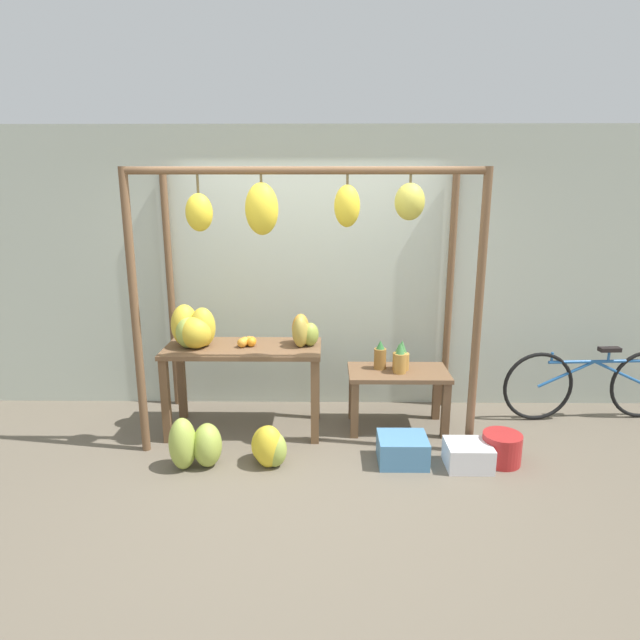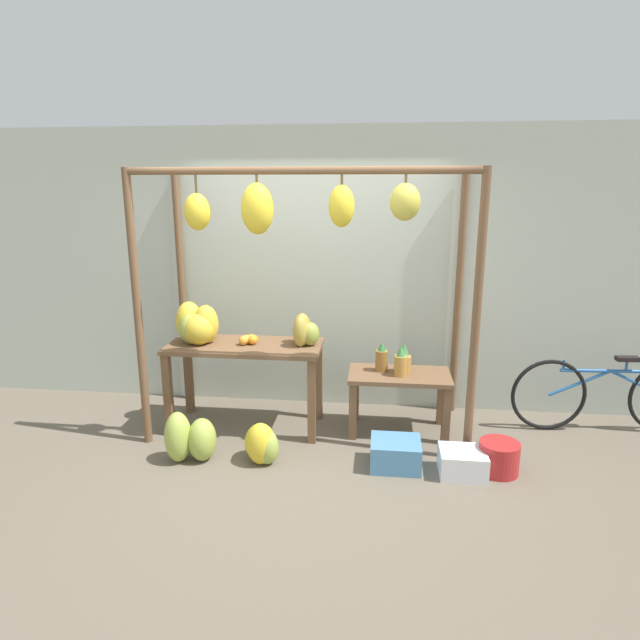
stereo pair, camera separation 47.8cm
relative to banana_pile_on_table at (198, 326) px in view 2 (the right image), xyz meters
The scene contains 15 objects.
ground_plane 1.58m from the banana_pile_on_table, 33.75° to the right, with size 20.00×20.00×0.00m, color #665B4C.
shop_wall_back 1.31m from the banana_pile_on_table, 34.21° to the left, with size 8.00×0.08×2.80m.
stall_awning 1.28m from the banana_pile_on_table, 12.15° to the right, with size 2.87×1.18×2.38m.
display_table_main 0.53m from the banana_pile_on_table, ahead, with size 1.42×0.63×0.82m.
display_table_side 1.94m from the banana_pile_on_table, ahead, with size 0.92×0.51×0.57m.
banana_pile_on_table is the anchor object (origin of this frame).
orange_pile 0.50m from the banana_pile_on_table, ahead, with size 0.17×0.15×0.09m.
pineapple_cluster 1.86m from the banana_pile_on_table, ahead, with size 0.32×0.23×0.29m.
banana_pile_ground_left 1.06m from the banana_pile_on_table, 79.26° to the right, with size 0.43×0.31×0.44m.
banana_pile_ground_right 1.28m from the banana_pile_on_table, 42.28° to the right, with size 0.38×0.39×0.36m.
fruit_crate_white 2.11m from the banana_pile_on_table, 18.47° to the right, with size 0.40×0.35×0.23m.
blue_bucket 2.85m from the banana_pile_on_table, 12.93° to the right, with size 0.32×0.32×0.26m.
parked_bicycle 3.84m from the banana_pile_on_table, ahead, with size 1.75×0.15×0.73m.
papaya_pile 0.98m from the banana_pile_on_table, ahead, with size 0.31×0.33×0.28m.
fruit_crate_purple 2.60m from the banana_pile_on_table, 16.06° to the right, with size 0.36×0.31×0.20m.
Camera 2 is at (0.64, -3.93, 2.23)m, focal length 30.00 mm.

